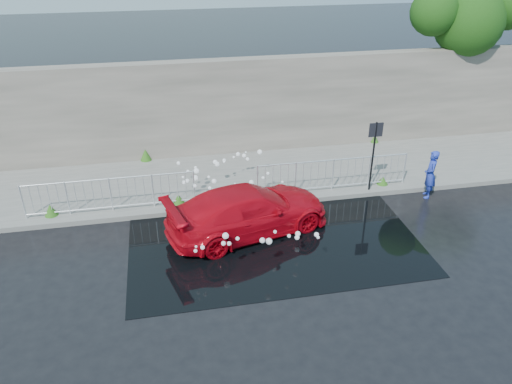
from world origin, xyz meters
TOP-DOWN VIEW (x-y plane):
  - ground at (0.00, 0.00)m, footprint 90.00×90.00m
  - pavement at (0.00, 5.00)m, footprint 30.00×4.00m
  - curb at (0.00, 3.00)m, footprint 30.00×0.25m
  - retaining_wall at (0.00, 7.20)m, footprint 30.00×0.60m
  - puddle at (0.50, 1.00)m, footprint 8.00×5.00m
  - sign_post at (4.20, 3.10)m, footprint 0.45×0.06m
  - tree at (9.59, 7.42)m, footprint 4.87×2.64m
  - railing_left at (-4.00, 3.35)m, footprint 5.05×0.05m
  - railing_right at (3.00, 3.35)m, footprint 5.05×0.05m
  - weeds at (-0.49, 4.61)m, footprint 12.17×3.93m
  - water_spray at (-0.33, 2.70)m, footprint 3.57×5.63m
  - red_car at (-0.10, 1.63)m, footprint 5.07×3.11m
  - person at (6.00, 2.56)m, footprint 0.56×0.68m

SIDE VIEW (x-z plane):
  - ground at x=0.00m, z-range 0.00..0.00m
  - puddle at x=0.50m, z-range 0.00..0.01m
  - pavement at x=0.00m, z-range 0.00..0.15m
  - curb at x=0.00m, z-range 0.00..0.16m
  - weeds at x=-0.49m, z-range 0.11..0.55m
  - red_car at x=-0.10m, z-range 0.00..1.37m
  - water_spray at x=-0.33m, z-range 0.22..1.19m
  - railing_left at x=-4.00m, z-range 0.19..1.29m
  - railing_right at x=3.00m, z-range 0.19..1.29m
  - person at x=6.00m, z-range 0.00..1.61m
  - sign_post at x=4.20m, z-range 0.47..2.97m
  - retaining_wall at x=0.00m, z-range 0.15..3.65m
  - tree at x=9.59m, z-range 1.68..7.85m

